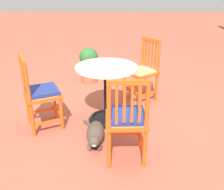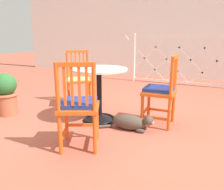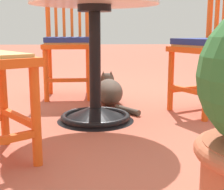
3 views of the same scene
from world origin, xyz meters
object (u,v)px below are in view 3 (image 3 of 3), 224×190
Objects in this scene: orange_chair_by_planter at (68,44)px; tabby_cat at (109,91)px; cafe_table at (95,76)px; orange_chair_at_corner at (211,47)px.

orange_chair_by_planter is 1.26× the size of tabby_cat.
orange_chair_at_corner is (0.18, -0.78, 0.16)m from cafe_table.
orange_chair_at_corner is at bearing -76.74° from cafe_table.
orange_chair_at_corner is 1.26× the size of tabby_cat.
orange_chair_by_planter is (0.78, 0.22, 0.16)m from cafe_table.
orange_chair_at_corner is at bearing -121.05° from orange_chair_by_planter.
orange_chair_at_corner and orange_chair_by_planter have the same top height.
orange_chair_at_corner reaches higher than cafe_table.
cafe_table is 0.82m from orange_chair_at_corner.
orange_chair_by_planter reaches higher than cafe_table.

